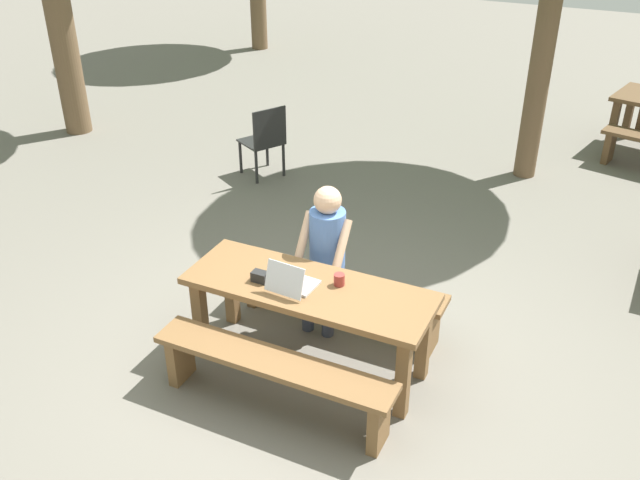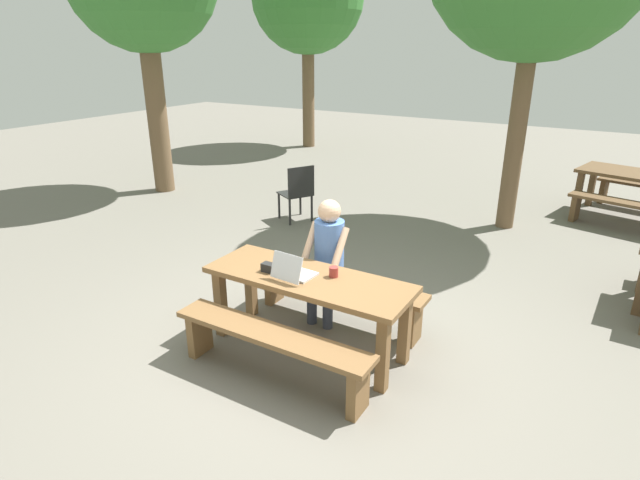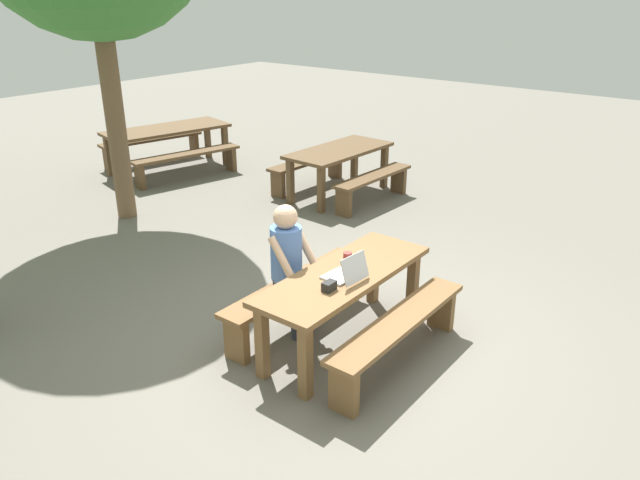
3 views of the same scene
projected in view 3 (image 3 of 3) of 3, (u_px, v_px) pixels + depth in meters
ground_plane at (343, 343)px, 5.61m from camera, size 30.00×30.00×0.00m
picnic_table_front at (344, 284)px, 5.37m from camera, size 1.86×0.66×0.72m
bench_near at (399, 331)px, 5.15m from camera, size 1.78×0.30×0.45m
bench_far at (295, 292)px, 5.79m from camera, size 1.78×0.30×0.45m
laptop at (346, 273)px, 5.18m from camera, size 0.32×0.33×0.24m
small_pouch at (329, 286)px, 5.00m from camera, size 0.12×0.08×0.08m
coffee_mug at (348, 257)px, 5.51m from camera, size 0.08×0.08×0.09m
person_seated at (290, 259)px, 5.54m from camera, size 0.40×0.40×1.25m
picnic_table_mid at (339, 156)px, 9.23m from camera, size 1.78×0.87×0.73m
bench_mid_south at (373, 182)px, 8.96m from camera, size 1.59×0.37×0.45m
bench_mid_north at (308, 167)px, 9.72m from camera, size 1.59×0.37×0.45m
picnic_table_rear at (167, 134)px, 10.46m from camera, size 2.22×1.30×0.74m
bench_rear_south at (187, 159)px, 10.10m from camera, size 1.89×0.73×0.45m
bench_rear_north at (152, 144)px, 11.06m from camera, size 1.89×0.73×0.45m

